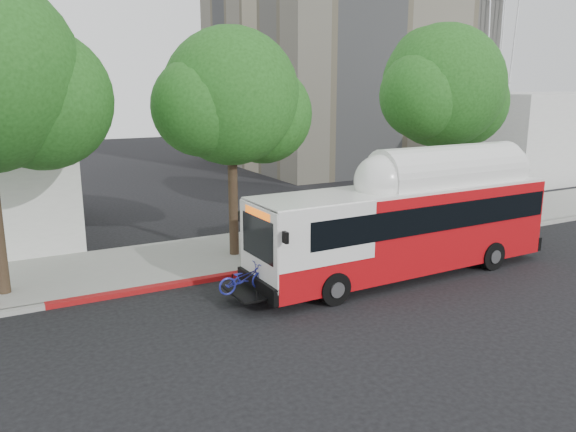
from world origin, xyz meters
name	(u,v)px	position (x,y,z in m)	size (l,w,h in m)	color
ground	(341,304)	(0.00, 0.00, 0.00)	(120.00, 120.00, 0.00)	black
sidewalk	(253,249)	(0.00, 6.50, 0.07)	(60.00, 5.00, 0.15)	gray
curb_strip	(282,267)	(0.00, 3.90, 0.07)	(60.00, 0.30, 0.15)	gray
red_curb_segment	(204,280)	(-3.00, 3.90, 0.08)	(10.00, 0.32, 0.16)	maroon
street_tree_mid	(241,102)	(-0.59, 6.06, 5.91)	(5.75, 5.00, 8.62)	#2D2116
street_tree_right	(449,91)	(9.44, 5.86, 6.26)	(6.21, 5.40, 9.18)	#2D2116
horizon_block	(550,132)	(30.00, 16.00, 3.00)	(20.00, 12.00, 6.00)	silver
transit_bus	(406,228)	(3.52, 1.33, 1.68)	(12.19, 2.83, 3.59)	#B60C12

